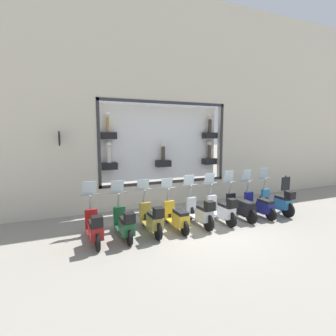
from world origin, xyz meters
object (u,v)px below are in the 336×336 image
object	(u,v)px
scooter_yellow_5	(177,217)
scooter_olive_6	(152,219)
scooter_red_8	(95,228)
scooter_black_2	(241,208)
shop_sign_post	(285,192)
scooter_green_7	(125,224)
scooter_white_3	(222,210)
scooter_navy_1	(260,205)
scooter_teal_0	(278,202)
scooter_silver_4	(201,212)

from	to	relation	value
scooter_yellow_5	scooter_olive_6	size ratio (longest dim) A/B	0.99
scooter_red_8	scooter_yellow_5	bearing A→B (deg)	-88.68
scooter_black_2	scooter_olive_6	bearing A→B (deg)	91.00
shop_sign_post	scooter_green_7	bearing A→B (deg)	92.73
scooter_white_3	scooter_yellow_5	world-z (taller)	scooter_white_3
scooter_navy_1	scooter_black_2	size ratio (longest dim) A/B	1.00
scooter_black_2	scooter_yellow_5	world-z (taller)	scooter_black_2
scooter_yellow_5	scooter_green_7	xyz separation A→B (m)	(-0.07, 1.75, 0.04)
shop_sign_post	scooter_yellow_5	bearing A→B (deg)	92.93
scooter_white_3	scooter_yellow_5	size ratio (longest dim) A/B	1.01
shop_sign_post	scooter_teal_0	bearing A→B (deg)	114.40
scooter_teal_0	scooter_silver_4	world-z (taller)	scooter_teal_0
scooter_teal_0	scooter_yellow_5	xyz separation A→B (m)	(0.05, 4.38, -0.07)
scooter_teal_0	scooter_silver_4	distance (m)	3.50
scooter_black_2	shop_sign_post	world-z (taller)	scooter_black_2
scooter_red_8	shop_sign_post	size ratio (longest dim) A/B	1.26
scooter_navy_1	shop_sign_post	bearing A→B (deg)	-80.65
scooter_teal_0	shop_sign_post	xyz separation A→B (m)	(0.30, -0.67, 0.26)
scooter_navy_1	scooter_olive_6	bearing A→B (deg)	90.75
scooter_teal_0	scooter_green_7	distance (m)	6.13
scooter_yellow_5	scooter_olive_6	bearing A→B (deg)	93.51
scooter_white_3	scooter_red_8	size ratio (longest dim) A/B	1.01
scooter_teal_0	scooter_red_8	size ratio (longest dim) A/B	1.01
shop_sign_post	scooter_white_3	bearing A→B (deg)	95.39
scooter_teal_0	scooter_green_7	world-z (taller)	scooter_teal_0
scooter_red_8	scooter_navy_1	bearing A→B (deg)	-89.40
scooter_red_8	scooter_green_7	bearing A→B (deg)	-90.35
scooter_olive_6	scooter_green_7	bearing A→B (deg)	90.79
scooter_black_2	scooter_silver_4	bearing A→B (deg)	91.89
scooter_silver_4	scooter_white_3	bearing A→B (deg)	-90.16
scooter_navy_1	scooter_red_8	bearing A→B (deg)	90.60
scooter_olive_6	scooter_red_8	world-z (taller)	scooter_red_8
shop_sign_post	scooter_silver_4	bearing A→B (deg)	94.23
scooter_olive_6	scooter_green_7	world-z (taller)	scooter_green_7
scooter_yellow_5	scooter_olive_6	xyz separation A→B (m)	(-0.05, 0.88, 0.06)
scooter_teal_0	shop_sign_post	distance (m)	0.78
scooter_teal_0	scooter_red_8	world-z (taller)	scooter_teal_0
scooter_teal_0	scooter_yellow_5	world-z (taller)	scooter_teal_0
scooter_teal_0	scooter_navy_1	size ratio (longest dim) A/B	1.01
scooter_white_3	shop_sign_post	size ratio (longest dim) A/B	1.26
scooter_teal_0	scooter_yellow_5	bearing A→B (deg)	89.39
scooter_olive_6	shop_sign_post	xyz separation A→B (m)	(0.31, -5.92, 0.27)
scooter_olive_6	scooter_yellow_5	bearing A→B (deg)	-86.49
scooter_green_7	scooter_black_2	bearing A→B (deg)	-89.04
scooter_green_7	scooter_white_3	bearing A→B (deg)	-89.79
scooter_green_7	scooter_olive_6	bearing A→B (deg)	-89.21
scooter_white_3	scooter_red_8	bearing A→B (deg)	90.09
scooter_white_3	scooter_silver_4	size ratio (longest dim) A/B	1.00
scooter_black_2	scooter_red_8	size ratio (longest dim) A/B	1.00
scooter_teal_0	scooter_olive_6	xyz separation A→B (m)	(-0.01, 5.25, -0.01)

